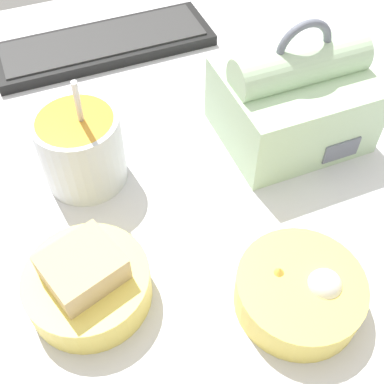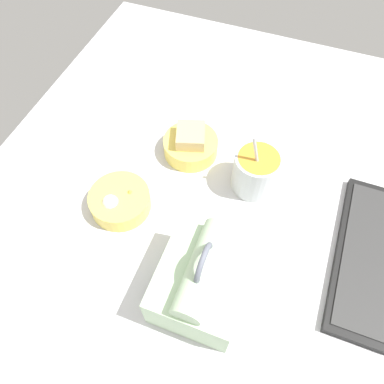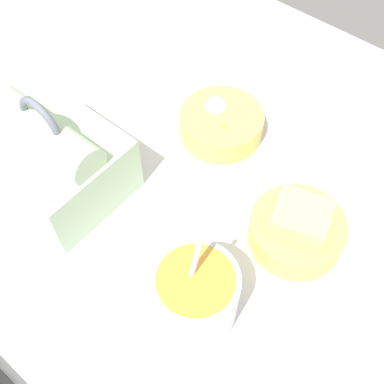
{
  "view_description": "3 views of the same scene",
  "coord_description": "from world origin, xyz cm",
  "px_view_note": "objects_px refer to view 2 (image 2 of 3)",
  "views": [
    {
      "loc": [
        -13.98,
        -36.08,
        50.51
      ],
      "look_at": [
        -0.65,
        -3.17,
        7.0
      ],
      "focal_mm": 45.0,
      "sensor_mm": 36.0,
      "label": 1
    },
    {
      "loc": [
        41.09,
        12.58,
        75.66
      ],
      "look_at": [
        -0.65,
        -3.17,
        7.0
      ],
      "focal_mm": 35.0,
      "sensor_mm": 36.0,
      "label": 2
    },
    {
      "loc": [
        -25.28,
        26.22,
        62.88
      ],
      "look_at": [
        -0.65,
        -3.17,
        7.0
      ],
      "focal_mm": 45.0,
      "sensor_mm": 36.0,
      "label": 3
    }
  ],
  "objects_px": {
    "keyboard": "(367,256)",
    "lunch_bag": "(202,280)",
    "bento_bowl_sandwich": "(191,144)",
    "bento_bowl_snacks": "(120,201)",
    "soup_cup": "(256,171)"
  },
  "relations": [
    {
      "from": "keyboard",
      "to": "lunch_bag",
      "type": "height_order",
      "value": "lunch_bag"
    },
    {
      "from": "keyboard",
      "to": "soup_cup",
      "type": "distance_m",
      "value": 0.29
    },
    {
      "from": "bento_bowl_snacks",
      "to": "soup_cup",
      "type": "bearing_deg",
      "value": 121.97
    },
    {
      "from": "keyboard",
      "to": "lunch_bag",
      "type": "distance_m",
      "value": 0.36
    },
    {
      "from": "lunch_bag",
      "to": "bento_bowl_snacks",
      "type": "relative_size",
      "value": 1.39
    },
    {
      "from": "keyboard",
      "to": "lunch_bag",
      "type": "xyz_separation_m",
      "value": [
        0.19,
        -0.3,
        0.05
      ]
    },
    {
      "from": "keyboard",
      "to": "soup_cup",
      "type": "bearing_deg",
      "value": -109.96
    },
    {
      "from": "keyboard",
      "to": "bento_bowl_sandwich",
      "type": "relative_size",
      "value": 2.73
    },
    {
      "from": "lunch_bag",
      "to": "soup_cup",
      "type": "distance_m",
      "value": 0.29
    },
    {
      "from": "keyboard",
      "to": "soup_cup",
      "type": "height_order",
      "value": "soup_cup"
    },
    {
      "from": "lunch_bag",
      "to": "bento_bowl_sandwich",
      "type": "height_order",
      "value": "lunch_bag"
    },
    {
      "from": "lunch_bag",
      "to": "soup_cup",
      "type": "height_order",
      "value": "lunch_bag"
    },
    {
      "from": "keyboard",
      "to": "bento_bowl_sandwich",
      "type": "height_order",
      "value": "bento_bowl_sandwich"
    },
    {
      "from": "soup_cup",
      "to": "bento_bowl_snacks",
      "type": "xyz_separation_m",
      "value": [
        0.17,
        -0.26,
        -0.03
      ]
    },
    {
      "from": "bento_bowl_sandwich",
      "to": "bento_bowl_snacks",
      "type": "distance_m",
      "value": 0.22
    }
  ]
}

